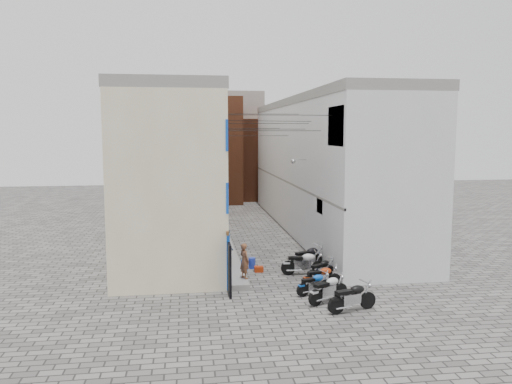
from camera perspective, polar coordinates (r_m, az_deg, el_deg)
name	(u,v)px	position (r m, az deg, el deg)	size (l,w,h in m)	color
ground	(287,289)	(21.96, 3.53, -11.00)	(90.00, 90.00, 0.00)	#4E4B49
plinth	(219,230)	(34.19, -4.22, -4.30)	(0.90, 26.00, 0.25)	gray
building_left	(175,166)	(33.51, -9.29, 2.94)	(5.10, 27.00, 9.00)	beige
building_right	(321,165)	(34.79, 7.39, 3.13)	(5.94, 26.00, 9.00)	silver
building_far_brick_left	(209,150)	(48.56, -5.39, 4.78)	(6.00, 6.00, 10.00)	brown
building_far_brick_right	(257,159)	(51.07, 0.14, 3.78)	(5.00, 6.00, 8.00)	brown
building_far_concrete	(225,144)	(54.66, -3.58, 5.54)	(8.00, 5.00, 11.00)	gray
far_shopfront	(233,192)	(46.21, -2.70, -0.03)	(2.00, 0.30, 2.40)	black
overhead_wires	(261,125)	(28.44, 0.54, 7.65)	(5.80, 13.02, 1.32)	black
motorcycle_a	(352,296)	(19.50, 10.94, -11.57)	(0.66, 2.09, 1.21)	black
motorcycle_b	(328,288)	(20.34, 8.28, -10.78)	(0.65, 2.04, 1.18)	#B9BABF
motorcycle_c	(314,283)	(21.23, 6.70, -10.25)	(0.55, 1.73, 1.00)	#0B47AB
motorcycle_d	(321,276)	(22.12, 7.49, -9.47)	(0.58, 1.84, 1.07)	#A42F0B
motorcycle_e	(322,268)	(23.29, 7.56, -8.64)	(0.58, 1.84, 1.06)	black
motorcycle_f	(304,262)	(23.93, 5.47, -7.95)	(0.68, 2.16, 1.25)	silver
motorcycle_g	(309,256)	(25.02, 6.03, -7.30)	(0.68, 2.16, 1.25)	black
person_a	(244,261)	(22.36, -1.34, -7.87)	(0.58, 0.38, 1.59)	brown
person_b	(226,248)	(24.43, -3.42, -6.36)	(0.88, 0.68, 1.80)	#303B49
water_jug_near	(244,265)	(24.62, -1.35, -8.37)	(0.34, 0.34, 0.53)	#2256AE
water_jug_far	(252,263)	(25.00, -0.46, -8.12)	(0.34, 0.34, 0.54)	#253CBB
red_crate	(259,269)	(24.43, 0.33, -8.81)	(0.43, 0.32, 0.27)	#9A290B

